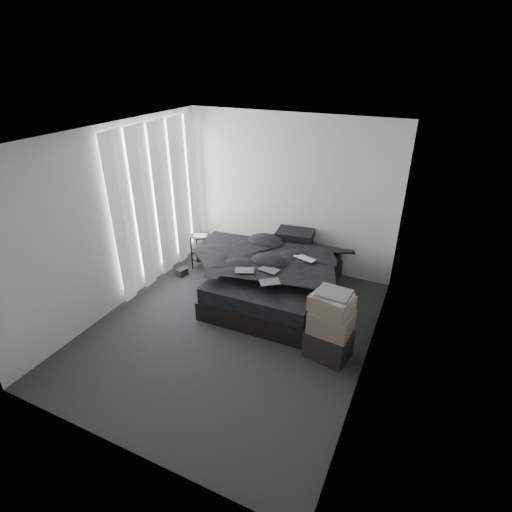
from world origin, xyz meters
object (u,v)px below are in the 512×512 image
at_px(box_lower, 328,343).
at_px(laptop, 303,255).
at_px(bed, 276,288).
at_px(side_stand, 201,251).

bearing_deg(box_lower, laptop, 124.84).
bearing_deg(bed, box_lower, -42.81).
bearing_deg(box_lower, side_stand, 153.75).
relative_size(laptop, side_stand, 0.56).
height_order(laptop, box_lower, laptop).
relative_size(bed, laptop, 6.24).
distance_m(bed, side_stand, 1.59).
bearing_deg(side_stand, bed, -11.76).
xyz_separation_m(laptop, box_lower, (0.73, -1.05, -0.58)).
relative_size(bed, box_lower, 4.09).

